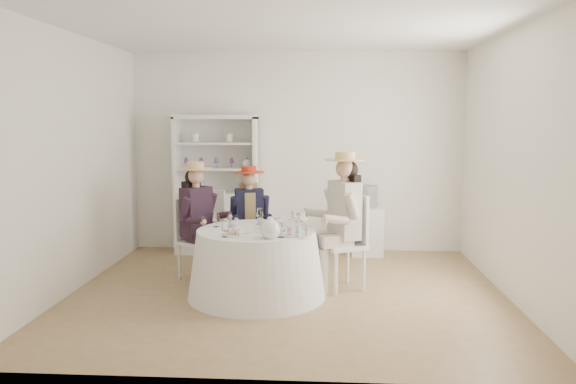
{
  "coord_description": "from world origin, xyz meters",
  "views": [
    {
      "loc": [
        0.36,
        -5.69,
        1.8
      ],
      "look_at": [
        0.0,
        0.1,
        1.05
      ],
      "focal_mm": 35.0,
      "sensor_mm": 36.0,
      "label": 1
    }
  ],
  "objects": [
    {
      "name": "side_table",
      "position": [
        0.95,
        1.75,
        0.32
      ],
      "size": [
        0.44,
        0.44,
        0.64
      ],
      "primitive_type": "cube",
      "rotation": [
        0.0,
        0.0,
        0.06
      ],
      "color": "silver",
      "rests_on": "ground"
    },
    {
      "name": "teacup_a",
      "position": [
        -0.57,
        -0.01,
        0.72
      ],
      "size": [
        0.1,
        0.1,
        0.06
      ],
      "primitive_type": "imported",
      "rotation": [
        0.0,
        0.0,
        -0.36
      ],
      "color": "white",
      "rests_on": "tea_table"
    },
    {
      "name": "hatbox",
      "position": [
        0.95,
        1.75,
        0.79
      ],
      "size": [
        0.33,
        0.33,
        0.29
      ],
      "primitive_type": "cylinder",
      "rotation": [
        0.0,
        0.0,
        -0.18
      ],
      "color": "black",
      "rests_on": "side_table"
    },
    {
      "name": "ceiling",
      "position": [
        0.0,
        0.0,
        2.7
      ],
      "size": [
        4.5,
        4.5,
        0.0
      ],
      "primitive_type": "plane",
      "rotation": [
        3.14,
        0.0,
        0.0
      ],
      "color": "white",
      "rests_on": "wall_back"
    },
    {
      "name": "hutch",
      "position": [
        -1.07,
        1.77,
        0.66
      ],
      "size": [
        1.27,
        0.85,
        1.86
      ],
      "rotation": [
        0.0,
        0.0,
        0.43
      ],
      "color": "silver",
      "rests_on": "ground"
    },
    {
      "name": "stemware_set",
      "position": [
        -0.31,
        -0.13,
        0.77
      ],
      "size": [
        0.94,
        0.91,
        0.15
      ],
      "color": "white",
      "rests_on": "tea_table"
    },
    {
      "name": "table_teapot",
      "position": [
        -0.13,
        -0.54,
        0.78
      ],
      "size": [
        0.27,
        0.19,
        0.2
      ],
      "rotation": [
        0.0,
        0.0,
        0.15
      ],
      "color": "white",
      "rests_on": "tea_table"
    },
    {
      "name": "guest_mid",
      "position": [
        -0.5,
        0.78,
        0.71
      ],
      "size": [
        0.48,
        0.51,
        1.26
      ],
      "rotation": [
        0.0,
        0.0,
        0.26
      ],
      "color": "silver",
      "rests_on": "ground"
    },
    {
      "name": "flower_bowl",
      "position": [
        -0.1,
        -0.21,
        0.72
      ],
      "size": [
        0.26,
        0.26,
        0.06
      ],
      "primitive_type": "imported",
      "rotation": [
        0.0,
        0.0,
        0.08
      ],
      "color": "white",
      "rests_on": "tea_table"
    },
    {
      "name": "sandwich_plate",
      "position": [
        -0.46,
        -0.41,
        0.71
      ],
      "size": [
        0.29,
        0.29,
        0.06
      ],
      "rotation": [
        0.0,
        0.0,
        -0.33
      ],
      "color": "white",
      "rests_on": "tea_table"
    },
    {
      "name": "teacup_c",
      "position": [
        -0.09,
        0.03,
        0.73
      ],
      "size": [
        0.09,
        0.09,
        0.07
      ],
      "primitive_type": "imported",
      "rotation": [
        0.0,
        0.0,
        -0.05
      ],
      "color": "white",
      "rests_on": "tea_table"
    },
    {
      "name": "spare_chair",
      "position": [
        -0.96,
        1.27,
        0.5
      ],
      "size": [
        0.52,
        0.52,
        0.93
      ],
      "rotation": [
        0.0,
        0.0,
        2.65
      ],
      "color": "silver",
      "rests_on": "ground"
    },
    {
      "name": "guest_right",
      "position": [
        0.57,
        0.17,
        0.83
      ],
      "size": [
        0.62,
        0.57,
        1.47
      ],
      "rotation": [
        0.0,
        0.0,
        -1.08
      ],
      "color": "silver",
      "rests_on": "ground"
    },
    {
      "name": "ground",
      "position": [
        0.0,
        0.0,
        0.0
      ],
      "size": [
        4.5,
        4.5,
        0.0
      ],
      "primitive_type": "plane",
      "color": "olive",
      "rests_on": "ground"
    },
    {
      "name": "flower_arrangement",
      "position": [
        -0.11,
        -0.21,
        0.78
      ],
      "size": [
        0.18,
        0.18,
        0.07
      ],
      "rotation": [
        0.0,
        0.0,
        0.28
      ],
      "color": "pink",
      "rests_on": "tea_table"
    },
    {
      "name": "wall_left",
      "position": [
        -2.25,
        0.0,
        1.35
      ],
      "size": [
        0.0,
        4.5,
        4.5
      ],
      "primitive_type": "plane",
      "rotation": [
        1.57,
        0.0,
        1.57
      ],
      "color": "white",
      "rests_on": "ground"
    },
    {
      "name": "guest_left",
      "position": [
        -1.04,
        0.44,
        0.75
      ],
      "size": [
        0.57,
        0.54,
        1.33
      ],
      "rotation": [
        0.0,
        0.0,
        0.97
      ],
      "color": "silver",
      "rests_on": "ground"
    },
    {
      "name": "teacup_b",
      "position": [
        -0.3,
        0.13,
        0.72
      ],
      "size": [
        0.09,
        0.09,
        0.06
      ],
      "primitive_type": "imported",
      "rotation": [
        0.0,
        0.0,
        0.4
      ],
      "color": "white",
      "rests_on": "tea_table"
    },
    {
      "name": "wall_front",
      "position": [
        0.0,
        -2.0,
        1.35
      ],
      "size": [
        4.5,
        0.0,
        4.5
      ],
      "primitive_type": "plane",
      "rotation": [
        -1.57,
        0.0,
        0.0
      ],
      "color": "white",
      "rests_on": "ground"
    },
    {
      "name": "cupcake_stand",
      "position": [
        0.13,
        -0.4,
        0.78
      ],
      "size": [
        0.25,
        0.25,
        0.24
      ],
      "rotation": [
        0.0,
        0.0,
        -0.21
      ],
      "color": "white",
      "rests_on": "tea_table"
    },
    {
      "name": "tea_table",
      "position": [
        -0.31,
        -0.13,
        0.34
      ],
      "size": [
        1.41,
        1.41,
        0.69
      ],
      "rotation": [
        0.0,
        0.0,
        0.09
      ],
      "color": "white",
      "rests_on": "ground"
    },
    {
      "name": "wall_back",
      "position": [
        0.0,
        2.0,
        1.35
      ],
      "size": [
        4.5,
        0.0,
        4.5
      ],
      "primitive_type": "plane",
      "rotation": [
        1.57,
        0.0,
        0.0
      ],
      "color": "white",
      "rests_on": "ground"
    },
    {
      "name": "wall_right",
      "position": [
        2.25,
        0.0,
        1.35
      ],
      "size": [
        0.0,
        4.5,
        4.5
      ],
      "primitive_type": "plane",
      "rotation": [
        1.57,
        0.0,
        -1.57
      ],
      "color": "white",
      "rests_on": "ground"
    }
  ]
}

